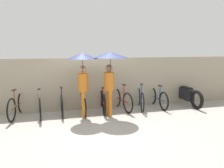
{
  "coord_description": "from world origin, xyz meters",
  "views": [
    {
      "loc": [
        -1.21,
        -6.0,
        2.19
      ],
      "look_at": [
        0.62,
        1.04,
        1.0
      ],
      "focal_mm": 35.0,
      "sensor_mm": 36.0,
      "label": 1
    }
  ],
  "objects_px": {
    "parked_bicycle_0": "(17,105)",
    "parked_bicycle_7": "(158,98)",
    "parked_bicycle_6": "(140,98)",
    "pedestrian_leading": "(83,68)",
    "parked_bicycle_1": "(40,104)",
    "parked_bicycle_2": "(62,103)",
    "parked_bicycle_3": "(83,103)",
    "parked_bicycle_4": "(102,100)",
    "motorcycle": "(186,95)",
    "parked_bicycle_5": "(122,99)",
    "pedestrian_center": "(110,65)"
  },
  "relations": [
    {
      "from": "parked_bicycle_0",
      "to": "parked_bicycle_4",
      "type": "bearing_deg",
      "value": -80.91
    },
    {
      "from": "parked_bicycle_3",
      "to": "parked_bicycle_5",
      "type": "xyz_separation_m",
      "value": [
        1.4,
        0.03,
        0.02
      ]
    },
    {
      "from": "parked_bicycle_5",
      "to": "parked_bicycle_6",
      "type": "relative_size",
      "value": 0.99
    },
    {
      "from": "parked_bicycle_1",
      "to": "parked_bicycle_3",
      "type": "relative_size",
      "value": 1.06
    },
    {
      "from": "parked_bicycle_4",
      "to": "motorcycle",
      "type": "xyz_separation_m",
      "value": [
        3.35,
        -0.02,
        0.01
      ]
    },
    {
      "from": "parked_bicycle_4",
      "to": "parked_bicycle_7",
      "type": "distance_m",
      "value": 2.11
    },
    {
      "from": "parked_bicycle_1",
      "to": "parked_bicycle_2",
      "type": "relative_size",
      "value": 1.09
    },
    {
      "from": "parked_bicycle_0",
      "to": "parked_bicycle_4",
      "type": "height_order",
      "value": "parked_bicycle_0"
    },
    {
      "from": "parked_bicycle_3",
      "to": "parked_bicycle_4",
      "type": "xyz_separation_m",
      "value": [
        0.7,
        0.07,
        0.03
      ]
    },
    {
      "from": "pedestrian_leading",
      "to": "motorcycle",
      "type": "height_order",
      "value": "pedestrian_leading"
    },
    {
      "from": "parked_bicycle_5",
      "to": "pedestrian_center",
      "type": "xyz_separation_m",
      "value": [
        -0.61,
        -0.7,
        1.31
      ]
    },
    {
      "from": "parked_bicycle_1",
      "to": "parked_bicycle_2",
      "type": "bearing_deg",
      "value": -86.61
    },
    {
      "from": "parked_bicycle_0",
      "to": "parked_bicycle_3",
      "type": "height_order",
      "value": "parked_bicycle_3"
    },
    {
      "from": "parked_bicycle_5",
      "to": "pedestrian_leading",
      "type": "distance_m",
      "value": 1.97
    },
    {
      "from": "parked_bicycle_7",
      "to": "motorcycle",
      "type": "distance_m",
      "value": 1.24
    },
    {
      "from": "parked_bicycle_0",
      "to": "parked_bicycle_6",
      "type": "xyz_separation_m",
      "value": [
        4.22,
        -0.06,
        -0.01
      ]
    },
    {
      "from": "parked_bicycle_7",
      "to": "pedestrian_center",
      "type": "height_order",
      "value": "pedestrian_center"
    },
    {
      "from": "motorcycle",
      "to": "parked_bicycle_1",
      "type": "bearing_deg",
      "value": 90.9
    },
    {
      "from": "parked_bicycle_1",
      "to": "parked_bicycle_6",
      "type": "xyz_separation_m",
      "value": [
        3.52,
        0.01,
        -0.01
      ]
    },
    {
      "from": "parked_bicycle_3",
      "to": "parked_bicycle_5",
      "type": "height_order",
      "value": "parked_bicycle_3"
    },
    {
      "from": "parked_bicycle_5",
      "to": "parked_bicycle_7",
      "type": "relative_size",
      "value": 0.99
    },
    {
      "from": "parked_bicycle_7",
      "to": "motorcycle",
      "type": "height_order",
      "value": "parked_bicycle_7"
    },
    {
      "from": "parked_bicycle_0",
      "to": "parked_bicycle_2",
      "type": "height_order",
      "value": "parked_bicycle_2"
    },
    {
      "from": "parked_bicycle_4",
      "to": "motorcycle",
      "type": "distance_m",
      "value": 3.35
    },
    {
      "from": "parked_bicycle_6",
      "to": "pedestrian_leading",
      "type": "relative_size",
      "value": 0.81
    },
    {
      "from": "parked_bicycle_0",
      "to": "parked_bicycle_4",
      "type": "distance_m",
      "value": 2.81
    },
    {
      "from": "parked_bicycle_0",
      "to": "pedestrian_leading",
      "type": "distance_m",
      "value": 2.47
    },
    {
      "from": "parked_bicycle_0",
      "to": "pedestrian_leading",
      "type": "xyz_separation_m",
      "value": [
        2.07,
        -0.6,
        1.21
      ]
    },
    {
      "from": "pedestrian_leading",
      "to": "parked_bicycle_0",
      "type": "bearing_deg",
      "value": -9.35
    },
    {
      "from": "parked_bicycle_3",
      "to": "pedestrian_leading",
      "type": "height_order",
      "value": "pedestrian_leading"
    },
    {
      "from": "motorcycle",
      "to": "parked_bicycle_4",
      "type": "bearing_deg",
      "value": 89.97
    },
    {
      "from": "parked_bicycle_2",
      "to": "pedestrian_center",
      "type": "xyz_separation_m",
      "value": [
        1.5,
        -0.76,
        1.34
      ]
    },
    {
      "from": "parked_bicycle_2",
      "to": "parked_bicycle_1",
      "type": "bearing_deg",
      "value": 98.49
    },
    {
      "from": "parked_bicycle_0",
      "to": "parked_bicycle_5",
      "type": "relative_size",
      "value": 1.04
    },
    {
      "from": "parked_bicycle_1",
      "to": "parked_bicycle_3",
      "type": "xyz_separation_m",
      "value": [
        1.41,
        0.01,
        -0.03
      ]
    },
    {
      "from": "parked_bicycle_4",
      "to": "parked_bicycle_5",
      "type": "bearing_deg",
      "value": -86.83
    },
    {
      "from": "parked_bicycle_0",
      "to": "parked_bicycle_1",
      "type": "distance_m",
      "value": 0.7
    },
    {
      "from": "parked_bicycle_4",
      "to": "pedestrian_center",
      "type": "distance_m",
      "value": 1.51
    },
    {
      "from": "parked_bicycle_2",
      "to": "parked_bicycle_3",
      "type": "distance_m",
      "value": 0.71
    },
    {
      "from": "parked_bicycle_7",
      "to": "pedestrian_center",
      "type": "distance_m",
      "value": 2.51
    },
    {
      "from": "parked_bicycle_6",
      "to": "parked_bicycle_5",
      "type": "bearing_deg",
      "value": 101.25
    },
    {
      "from": "parked_bicycle_0",
      "to": "parked_bicycle_6",
      "type": "distance_m",
      "value": 4.22
    },
    {
      "from": "pedestrian_leading",
      "to": "pedestrian_center",
      "type": "relative_size",
      "value": 0.99
    },
    {
      "from": "parked_bicycle_4",
      "to": "parked_bicycle_7",
      "type": "relative_size",
      "value": 1.09
    },
    {
      "from": "parked_bicycle_1",
      "to": "pedestrian_center",
      "type": "relative_size",
      "value": 0.86
    },
    {
      "from": "parked_bicycle_3",
      "to": "parked_bicycle_5",
      "type": "distance_m",
      "value": 1.41
    },
    {
      "from": "motorcycle",
      "to": "pedestrian_center",
      "type": "bearing_deg",
      "value": 102.78
    },
    {
      "from": "parked_bicycle_1",
      "to": "motorcycle",
      "type": "xyz_separation_m",
      "value": [
        5.46,
        0.06,
        0.01
      ]
    },
    {
      "from": "parked_bicycle_0",
      "to": "parked_bicycle_7",
      "type": "xyz_separation_m",
      "value": [
        4.92,
        -0.04,
        -0.03
      ]
    },
    {
      "from": "parked_bicycle_1",
      "to": "parked_bicycle_5",
      "type": "height_order",
      "value": "parked_bicycle_1"
    }
  ]
}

